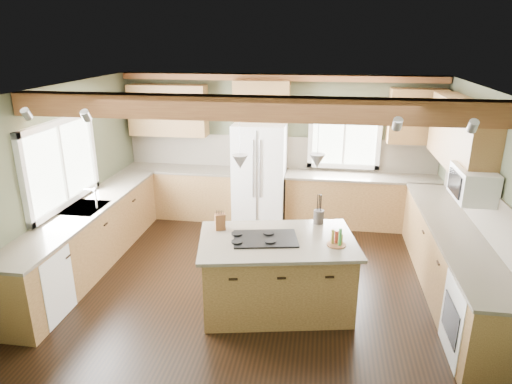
# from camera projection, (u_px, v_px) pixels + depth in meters

# --- Properties ---
(floor) EXTENTS (5.60, 5.60, 0.00)m
(floor) POSITION_uv_depth(u_px,v_px,m) (259.00, 280.00, 6.34)
(floor) COLOR black
(floor) RESTS_ON ground
(ceiling) EXTENTS (5.60, 5.60, 0.00)m
(ceiling) POSITION_uv_depth(u_px,v_px,m) (260.00, 90.00, 5.50)
(ceiling) COLOR silver
(ceiling) RESTS_ON wall_back
(wall_back) EXTENTS (5.60, 0.00, 5.60)m
(wall_back) POSITION_uv_depth(u_px,v_px,m) (279.00, 147.00, 8.26)
(wall_back) COLOR #464B35
(wall_back) RESTS_ON ground
(wall_left) EXTENTS (0.00, 5.00, 5.00)m
(wall_left) POSITION_uv_depth(u_px,v_px,m) (60.00, 182.00, 6.32)
(wall_left) COLOR #464B35
(wall_left) RESTS_ON ground
(wall_right) EXTENTS (0.00, 5.00, 5.00)m
(wall_right) POSITION_uv_depth(u_px,v_px,m) (488.00, 203.00, 5.52)
(wall_right) COLOR #464B35
(wall_right) RESTS_ON ground
(ceiling_beam) EXTENTS (5.55, 0.26, 0.26)m
(ceiling_beam) POSITION_uv_depth(u_px,v_px,m) (252.00, 108.00, 4.98)
(ceiling_beam) COLOR brown
(ceiling_beam) RESTS_ON ceiling
(soffit_trim) EXTENTS (5.55, 0.20, 0.10)m
(soffit_trim) POSITION_uv_depth(u_px,v_px,m) (280.00, 78.00, 7.76)
(soffit_trim) COLOR brown
(soffit_trim) RESTS_ON ceiling
(backsplash_back) EXTENTS (5.58, 0.03, 0.58)m
(backsplash_back) POSITION_uv_depth(u_px,v_px,m) (279.00, 152.00, 8.27)
(backsplash_back) COLOR brown
(backsplash_back) RESTS_ON wall_back
(backsplash_right) EXTENTS (0.03, 3.70, 0.58)m
(backsplash_right) POSITION_uv_depth(u_px,v_px,m) (484.00, 208.00, 5.60)
(backsplash_right) COLOR brown
(backsplash_right) RESTS_ON wall_right
(base_cab_back_left) EXTENTS (2.02, 0.60, 0.88)m
(base_cab_back_left) POSITION_uv_depth(u_px,v_px,m) (181.00, 193.00, 8.51)
(base_cab_back_left) COLOR brown
(base_cab_back_left) RESTS_ON floor
(counter_back_left) EXTENTS (2.06, 0.64, 0.04)m
(counter_back_left) POSITION_uv_depth(u_px,v_px,m) (180.00, 169.00, 8.36)
(counter_back_left) COLOR #443D32
(counter_back_left) RESTS_ON base_cab_back_left
(base_cab_back_right) EXTENTS (2.62, 0.60, 0.88)m
(base_cab_back_right) POSITION_uv_depth(u_px,v_px,m) (360.00, 202.00, 8.05)
(base_cab_back_right) COLOR brown
(base_cab_back_right) RESTS_ON floor
(counter_back_right) EXTENTS (2.66, 0.64, 0.04)m
(counter_back_right) POSITION_uv_depth(u_px,v_px,m) (362.00, 177.00, 7.90)
(counter_back_right) COLOR #443D32
(counter_back_right) RESTS_ON base_cab_back_right
(base_cab_left) EXTENTS (0.60, 3.70, 0.88)m
(base_cab_left) POSITION_uv_depth(u_px,v_px,m) (89.00, 238.00, 6.60)
(base_cab_left) COLOR brown
(base_cab_left) RESTS_ON floor
(counter_left) EXTENTS (0.64, 3.74, 0.04)m
(counter_left) POSITION_uv_depth(u_px,v_px,m) (85.00, 209.00, 6.45)
(counter_left) COLOR #443D32
(counter_left) RESTS_ON base_cab_left
(base_cab_right) EXTENTS (0.60, 3.70, 0.88)m
(base_cab_right) POSITION_uv_depth(u_px,v_px,m) (451.00, 263.00, 5.89)
(base_cab_right) COLOR brown
(base_cab_right) RESTS_ON floor
(counter_right) EXTENTS (0.64, 3.74, 0.04)m
(counter_right) POSITION_uv_depth(u_px,v_px,m) (456.00, 230.00, 5.74)
(counter_right) COLOR #443D32
(counter_right) RESTS_ON base_cab_right
(upper_cab_back_left) EXTENTS (1.40, 0.35, 0.90)m
(upper_cab_back_left) POSITION_uv_depth(u_px,v_px,m) (168.00, 110.00, 8.16)
(upper_cab_back_left) COLOR brown
(upper_cab_back_left) RESTS_ON wall_back
(upper_cab_over_fridge) EXTENTS (0.96, 0.35, 0.70)m
(upper_cab_over_fridge) POSITION_uv_depth(u_px,v_px,m) (262.00, 101.00, 7.86)
(upper_cab_over_fridge) COLOR brown
(upper_cab_over_fridge) RESTS_ON wall_back
(upper_cab_right) EXTENTS (0.35, 2.20, 0.90)m
(upper_cab_right) POSITION_uv_depth(u_px,v_px,m) (460.00, 135.00, 6.18)
(upper_cab_right) COLOR brown
(upper_cab_right) RESTS_ON wall_right
(upper_cab_back_corner) EXTENTS (0.90, 0.35, 0.90)m
(upper_cab_back_corner) POSITION_uv_depth(u_px,v_px,m) (417.00, 116.00, 7.56)
(upper_cab_back_corner) COLOR brown
(upper_cab_back_corner) RESTS_ON wall_back
(window_left) EXTENTS (0.04, 1.60, 1.05)m
(window_left) POSITION_uv_depth(u_px,v_px,m) (61.00, 164.00, 6.28)
(window_left) COLOR white
(window_left) RESTS_ON wall_left
(window_back) EXTENTS (1.10, 0.04, 1.00)m
(window_back) POSITION_uv_depth(u_px,v_px,m) (344.00, 136.00, 7.99)
(window_back) COLOR white
(window_back) RESTS_ON wall_back
(sink) EXTENTS (0.50, 0.65, 0.03)m
(sink) POSITION_uv_depth(u_px,v_px,m) (85.00, 208.00, 6.45)
(sink) COLOR #262628
(sink) RESTS_ON counter_left
(faucet) EXTENTS (0.02, 0.02, 0.28)m
(faucet) POSITION_uv_depth(u_px,v_px,m) (96.00, 199.00, 6.38)
(faucet) COLOR #B2B2B7
(faucet) RESTS_ON sink
(dishwasher) EXTENTS (0.60, 0.60, 0.84)m
(dishwasher) POSITION_uv_depth(u_px,v_px,m) (36.00, 285.00, 5.39)
(dishwasher) COLOR white
(dishwasher) RESTS_ON floor
(oven) EXTENTS (0.60, 0.72, 0.84)m
(oven) POSITION_uv_depth(u_px,v_px,m) (481.00, 323.00, 4.68)
(oven) COLOR white
(oven) RESTS_ON floor
(microwave) EXTENTS (0.40, 0.70, 0.38)m
(microwave) POSITION_uv_depth(u_px,v_px,m) (473.00, 184.00, 5.43)
(microwave) COLOR white
(microwave) RESTS_ON wall_right
(pendant_left) EXTENTS (0.18, 0.18, 0.16)m
(pendant_left) POSITION_uv_depth(u_px,v_px,m) (240.00, 162.00, 5.11)
(pendant_left) COLOR #B2B2B7
(pendant_left) RESTS_ON ceiling
(pendant_right) EXTENTS (0.18, 0.18, 0.16)m
(pendant_right) POSITION_uv_depth(u_px,v_px,m) (317.00, 161.00, 5.15)
(pendant_right) COLOR #B2B2B7
(pendant_right) RESTS_ON ceiling
(refrigerator) EXTENTS (0.90, 0.74, 1.80)m
(refrigerator) POSITION_uv_depth(u_px,v_px,m) (260.00, 174.00, 8.07)
(refrigerator) COLOR white
(refrigerator) RESTS_ON floor
(island) EXTENTS (1.91, 1.38, 0.88)m
(island) POSITION_uv_depth(u_px,v_px,m) (277.00, 275.00, 5.60)
(island) COLOR brown
(island) RESTS_ON floor
(island_top) EXTENTS (2.05, 1.52, 0.04)m
(island_top) POSITION_uv_depth(u_px,v_px,m) (277.00, 241.00, 5.45)
(island_top) COLOR #443D32
(island_top) RESTS_ON island
(cooktop) EXTENTS (0.84, 0.64, 0.02)m
(cooktop) POSITION_uv_depth(u_px,v_px,m) (265.00, 239.00, 5.43)
(cooktop) COLOR black
(cooktop) RESTS_ON island_top
(knife_block) EXTENTS (0.15, 0.13, 0.21)m
(knife_block) POSITION_uv_depth(u_px,v_px,m) (220.00, 222.00, 5.68)
(knife_block) COLOR brown
(knife_block) RESTS_ON island_top
(utensil_crock) EXTENTS (0.15, 0.15, 0.18)m
(utensil_crock) POSITION_uv_depth(u_px,v_px,m) (319.00, 217.00, 5.88)
(utensil_crock) COLOR #464038
(utensil_crock) RESTS_ON island_top
(bottle_tray) EXTENTS (0.26, 0.26, 0.20)m
(bottle_tray) POSITION_uv_depth(u_px,v_px,m) (337.00, 237.00, 5.25)
(bottle_tray) COLOR brown
(bottle_tray) RESTS_ON island_top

